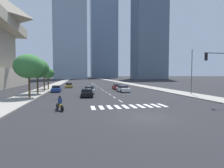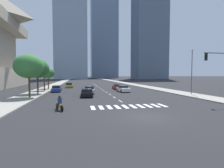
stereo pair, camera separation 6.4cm
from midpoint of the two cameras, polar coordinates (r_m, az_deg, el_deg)
The scene contains 20 objects.
ground_plane at distance 14.89m, azimuth 11.35°, elevation -10.79°, with size 800.00×800.00×0.00m, color #232326.
sidewalk_east at distance 47.56m, azimuth 12.89°, elevation -1.18°, with size 4.00×260.00×0.15m, color gray.
sidewalk_west at distance 44.26m, azimuth -21.61°, elevation -1.64°, with size 4.00×260.00×0.15m, color gray.
crosswalk_near at distance 19.43m, azimuth 5.78°, elevation -7.46°, with size 8.55×2.26×0.01m.
lane_divider_center at distance 46.75m, azimuth -4.17°, elevation -1.28°, with size 0.14×50.00×0.01m.
motorcycle_lead at distance 18.00m, azimuth -17.06°, elevation -6.56°, with size 1.08×2.00×1.49m.
sedan_gold_0 at distance 49.00m, azimuth -14.08°, elevation -0.46°, with size 2.02×4.45×1.31m.
sedan_black_1 at distance 28.27m, azimuth -8.37°, elevation -2.96°, with size 2.01×4.61×1.28m.
sedan_red_2 at distance 41.78m, azimuth 1.81°, elevation -1.02°, with size 2.04×4.71×1.20m.
sedan_silver_3 at distance 33.38m, azimuth -7.60°, elevation -1.99°, with size 1.99×4.76×1.33m.
sedan_blue_4 at distance 37.72m, azimuth -18.01°, elevation -1.55°, with size 1.91×4.55×1.30m.
sedan_white_5 at distance 35.78m, azimuth 3.83°, elevation -1.64°, with size 2.15×4.33×1.31m.
traffic_signal_near at distance 24.52m, azimuth 32.98°, elevation 4.74°, with size 4.16×0.28×6.39m.
street_lamp_east at distance 33.17m, azimuth 25.18°, elevation 4.78°, with size 0.50×0.24×7.90m.
street_tree_nearest at distance 28.73m, azimuth -25.98°, elevation 5.33°, with size 4.29×4.29×6.52m.
street_tree_second at distance 33.90m, azimuth -23.64°, elevation 4.75°, with size 4.13×4.13×6.31m.
street_tree_third at distance 39.90m, azimuth -21.70°, elevation 3.79°, with size 2.83×2.83×5.28m.
street_tree_fourth at distance 44.75m, azimuth -20.52°, elevation 3.39°, with size 2.99×2.99×5.09m.
office_tower_center_skyline at distance 200.12m, azimuth -2.76°, elevation 16.54°, with size 29.48×21.46×109.62m.
office_tower_right_skyline at distance 161.59m, azimuth 12.41°, elevation 21.68°, with size 26.63×21.31×111.56m.
Camera 2 is at (-5.50, -13.37, 3.56)m, focal length 27.35 mm.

